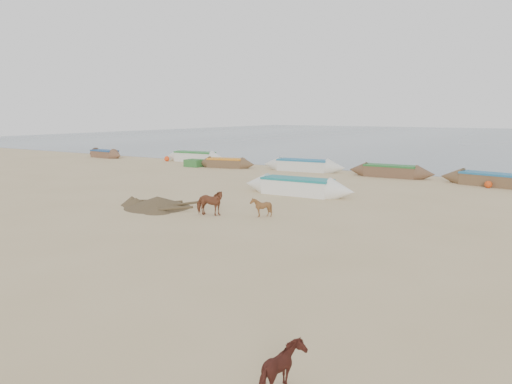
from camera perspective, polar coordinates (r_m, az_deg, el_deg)
ground at (r=19.30m, az=-6.39°, el=-4.52°), size 140.00×140.00×0.00m
sea at (r=97.42m, az=25.50°, el=5.57°), size 160.00×160.00×0.00m
cow_adult at (r=22.14m, az=-5.33°, el=-1.23°), size 1.47×0.93×1.15m
calf_front at (r=21.76m, az=0.58°, el=-1.74°), size 0.85×0.77×0.87m
calf_right at (r=8.55m, az=3.21°, el=-19.68°), size 0.97×1.03×0.83m
near_canoe at (r=27.68m, az=4.73°, el=0.64°), size 6.68×1.52×0.94m
debris_pile at (r=24.39m, az=-11.20°, el=-1.12°), size 3.44×3.44×0.54m
waterline_canoes at (r=38.71m, az=5.66°, el=2.98°), size 50.20×4.49×0.94m
beach_clutter at (r=35.69m, az=19.00°, el=1.80°), size 44.06×5.72×0.64m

